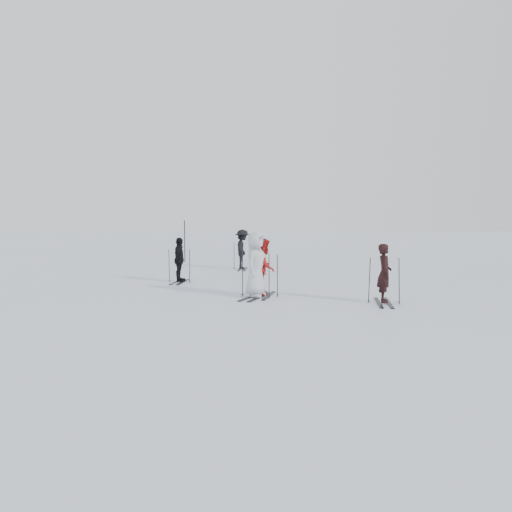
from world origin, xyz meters
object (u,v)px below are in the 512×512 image
Objects in this scene: skier_near_dark at (384,274)px; skier_red at (264,268)px; skier_uphill_left at (179,260)px; skier_grey at (256,265)px; skier_uphill_far at (242,250)px; piste_marker at (185,241)px.

skier_red is (-3.19, 1.27, 0.04)m from skier_near_dark.
skier_grey is at bearing -134.17° from skier_uphill_left.
piste_marker is at bearing 42.79° from skier_uphill_far.
skier_uphill_left is at bearing 56.45° from skier_red.
skier_uphill_far is at bearing -50.49° from piste_marker.
skier_grey is 1.09× the size of skier_uphill_far.
skier_red reaches higher than skier_uphill_left.
skier_red is at bearing -170.96° from skier_uphill_far.
skier_red is at bearing 77.20° from skier_near_dark.
skier_near_dark is 7.51m from skier_uphill_left.
skier_near_dark is 0.95× the size of skier_red.
skier_near_dark is 0.84× the size of skier_grey.
skier_near_dark reaches higher than skier_uphill_left.
skier_red is 11.70m from piste_marker.
skier_uphill_far is (-3.93, 8.68, 0.07)m from skier_near_dark.
skier_uphill_left is at bearing 156.55° from skier_uphill_far.
skier_red is at bearing -129.60° from skier_uphill_left.
skier_red is 0.36m from skier_grey.
skier_near_dark is 3.43m from skier_red.
skier_grey is 4.26m from skier_uphill_left.
skier_uphill_far is (-0.49, 7.63, -0.07)m from skier_grey.
piste_marker reaches higher than skier_near_dark.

